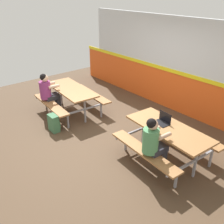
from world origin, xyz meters
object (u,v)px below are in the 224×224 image
(picnic_table_left, at_px, (72,94))
(picnic_table_right, at_px, (168,135))
(student_further, at_px, (153,141))
(laptop_dark, at_px, (163,121))
(backpack_dark, at_px, (54,123))
(student_nearer, at_px, (48,91))

(picnic_table_left, relative_size, picnic_table_right, 1.00)
(student_further, distance_m, laptop_dark, 0.70)
(picnic_table_left, relative_size, laptop_dark, 5.54)
(picnic_table_left, bearing_deg, backpack_dark, -56.80)
(student_nearer, bearing_deg, student_further, 5.39)
(picnic_table_right, bearing_deg, backpack_dark, -153.22)
(student_nearer, relative_size, backpack_dark, 2.74)
(student_nearer, relative_size, laptop_dark, 3.60)
(picnic_table_left, xyz_separation_m, student_nearer, (-0.33, -0.53, 0.13))
(backpack_dark, bearing_deg, picnic_table_left, 123.20)
(student_nearer, distance_m, backpack_dark, 1.10)
(picnic_table_left, relative_size, backpack_dark, 4.22)
(picnic_table_right, distance_m, student_further, 0.59)
(picnic_table_left, xyz_separation_m, picnic_table_right, (3.11, 0.37, 0.00))
(picnic_table_left, bearing_deg, picnic_table_right, 6.70)
(student_nearer, height_order, backpack_dark, student_nearer)
(picnic_table_right, xyz_separation_m, laptop_dark, (-0.21, 0.05, 0.21))
(student_nearer, bearing_deg, laptop_dark, 16.45)
(picnic_table_left, height_order, picnic_table_right, same)
(picnic_table_left, distance_m, laptop_dark, 2.94)
(picnic_table_left, height_order, laptop_dark, laptop_dark)
(picnic_table_left, xyz_separation_m, laptop_dark, (2.90, 0.42, 0.21))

